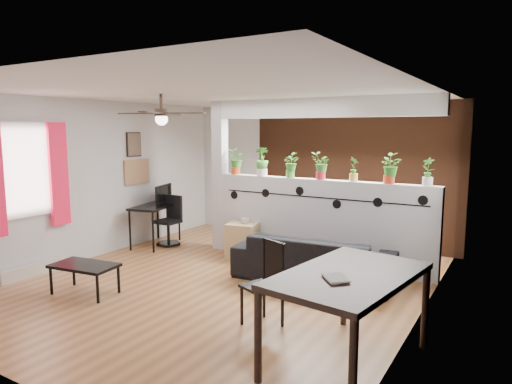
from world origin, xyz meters
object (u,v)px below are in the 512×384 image
at_px(potted_plant_3, 321,165).
at_px(cube_shelf, 243,241).
at_px(potted_plant_4, 354,168).
at_px(potted_plant_5, 389,167).
at_px(potted_plant_0, 236,161).
at_px(folding_chair, 268,276).
at_px(sofa, 313,259).
at_px(coffee_table, 84,267).
at_px(potted_plant_6, 428,171).
at_px(cup, 245,221).
at_px(ceiling_fan, 161,115).
at_px(potted_plant_1, 262,161).
at_px(dining_table, 349,283).
at_px(computer_desk, 155,209).
at_px(potted_plant_2, 290,164).
at_px(office_chair, 170,224).

relative_size(potted_plant_3, cube_shelf, 0.72).
bearing_deg(potted_plant_4, potted_plant_5, 0.00).
xyz_separation_m(potted_plant_0, potted_plant_4, (2.11, 0.00, -0.03)).
relative_size(potted_plant_0, folding_chair, 0.47).
distance_m(potted_plant_3, sofa, 1.50).
height_order(sofa, coffee_table, sofa).
xyz_separation_m(potted_plant_6, cup, (-2.76, -0.34, -0.93)).
bearing_deg(cube_shelf, ceiling_fan, -115.99).
height_order(cube_shelf, cup, cup).
bearing_deg(potted_plant_3, potted_plant_4, 0.00).
xyz_separation_m(ceiling_fan, potted_plant_6, (3.18, 1.80, -0.75)).
bearing_deg(potted_plant_1, potted_plant_5, 0.00).
height_order(potted_plant_5, dining_table, potted_plant_5).
xyz_separation_m(potted_plant_3, computer_desk, (-3.05, -0.45, -0.90)).
bearing_deg(potted_plant_0, potted_plant_6, 0.00).
relative_size(potted_plant_6, coffee_table, 0.44).
relative_size(potted_plant_3, folding_chair, 0.46).
distance_m(ceiling_fan, dining_table, 3.55).
bearing_deg(potted_plant_2, ceiling_fan, -120.81).
bearing_deg(folding_chair, potted_plant_5, 74.80).
xyz_separation_m(sofa, cup, (-1.41, 0.43, 0.33)).
relative_size(potted_plant_6, dining_table, 0.24).
bearing_deg(potted_plant_3, potted_plant_2, 180.00).
xyz_separation_m(cube_shelf, folding_chair, (1.63, -2.04, 0.25)).
bearing_deg(folding_chair, potted_plant_3, 99.71).
height_order(potted_plant_0, potted_plant_2, potted_plant_0).
relative_size(sofa, cube_shelf, 3.62).
height_order(cup, computer_desk, computer_desk).
distance_m(potted_plant_5, potted_plant_6, 0.53).
xyz_separation_m(potted_plant_1, cup, (-0.12, -0.34, -0.97)).
relative_size(potted_plant_0, potted_plant_3, 1.03).
bearing_deg(office_chair, cube_shelf, -1.46).
bearing_deg(coffee_table, computer_desk, 112.30).
height_order(potted_plant_3, dining_table, potted_plant_3).
distance_m(potted_plant_0, potted_plant_5, 2.63).
distance_m(potted_plant_0, potted_plant_4, 2.11).
bearing_deg(potted_plant_5, potted_plant_2, 180.00).
distance_m(potted_plant_0, coffee_table, 3.10).
height_order(sofa, office_chair, office_chair).
distance_m(potted_plant_3, potted_plant_4, 0.53).
xyz_separation_m(sofa, cube_shelf, (-1.46, 0.43, -0.02)).
xyz_separation_m(potted_plant_0, cup, (0.40, -0.34, -0.95)).
xyz_separation_m(potted_plant_1, potted_plant_4, (1.58, 0.00, -0.05)).
distance_m(potted_plant_4, folding_chair, 2.58).
relative_size(cube_shelf, cup, 4.51).
bearing_deg(potted_plant_0, dining_table, -42.39).
bearing_deg(potted_plant_2, office_chair, -172.61).
distance_m(potted_plant_4, dining_table, 3.02).
bearing_deg(cup, sofa, -16.80).
relative_size(sofa, dining_table, 1.24).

